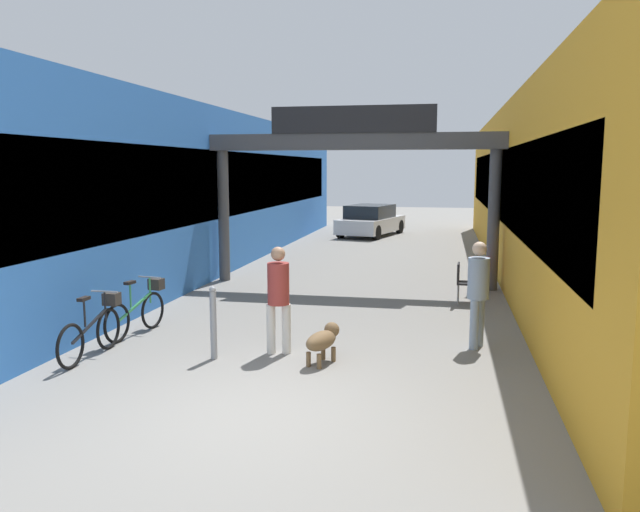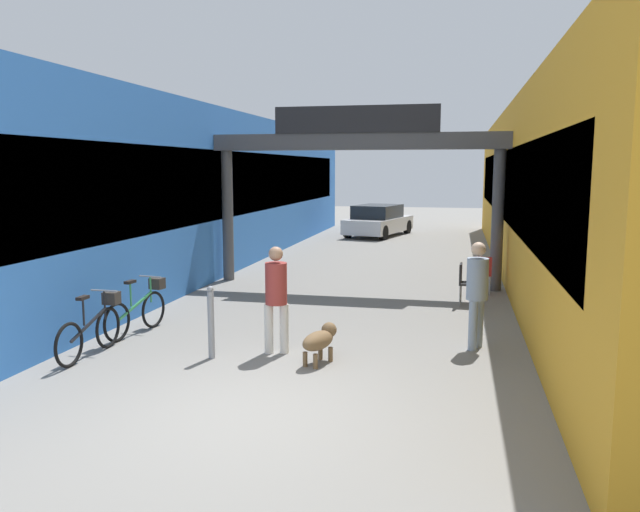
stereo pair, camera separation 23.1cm
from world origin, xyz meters
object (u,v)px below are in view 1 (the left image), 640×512
(dog_on_leash, at_px, (323,340))
(pedestrian_with_dog, at_px, (278,293))
(cafe_chair_black_nearer, at_px, (463,280))
(bollard_post_metal, at_px, (213,322))
(cafe_chair_red_farther, at_px, (479,271))
(bicycle_green_second, at_px, (139,310))
(parked_car_white, at_px, (371,221))
(bicycle_black_nearest, at_px, (94,329))
(pedestrian_companion, at_px, (478,287))

(dog_on_leash, bearing_deg, pedestrian_with_dog, 155.78)
(cafe_chair_black_nearer, bearing_deg, dog_on_leash, -115.38)
(pedestrian_with_dog, height_order, bollard_post_metal, pedestrian_with_dog)
(cafe_chair_red_farther, bearing_deg, dog_on_leash, -113.84)
(bicycle_green_second, xyz_separation_m, cafe_chair_black_nearer, (5.62, 3.53, 0.10))
(parked_car_white, bearing_deg, cafe_chair_red_farther, -72.02)
(bicycle_green_second, bearing_deg, parked_car_white, 82.82)
(bicycle_black_nearest, distance_m, parked_car_white, 18.26)
(pedestrian_companion, bearing_deg, parked_car_white, 102.45)
(bollard_post_metal, height_order, parked_car_white, parked_car_white)
(bicycle_green_second, height_order, cafe_chair_black_nearer, bicycle_green_second)
(bicycle_green_second, height_order, parked_car_white, parked_car_white)
(pedestrian_with_dog, distance_m, cafe_chair_red_farther, 6.36)
(pedestrian_companion, relative_size, bollard_post_metal, 1.54)
(dog_on_leash, height_order, cafe_chair_red_farther, cafe_chair_red_farther)
(cafe_chair_red_farther, bearing_deg, bicycle_black_nearest, -134.78)
(bicycle_black_nearest, distance_m, bicycle_green_second, 1.36)
(cafe_chair_red_farther, bearing_deg, pedestrian_with_dog, -121.58)
(bicycle_black_nearest, distance_m, cafe_chair_red_farther, 8.62)
(pedestrian_with_dog, relative_size, cafe_chair_red_farther, 1.90)
(pedestrian_companion, height_order, parked_car_white, pedestrian_companion)
(pedestrian_with_dog, xyz_separation_m, bicycle_black_nearest, (-2.75, -0.71, -0.53))
(cafe_chair_black_nearer, xyz_separation_m, parked_car_white, (-3.50, 13.25, 0.10))
(pedestrian_with_dog, xyz_separation_m, cafe_chair_red_farther, (3.32, 5.40, -0.43))
(pedestrian_companion, bearing_deg, bicycle_green_second, -177.10)
(pedestrian_companion, height_order, dog_on_leash, pedestrian_companion)
(bicycle_green_second, distance_m, bollard_post_metal, 2.12)
(bollard_post_metal, bearing_deg, dog_on_leash, 4.09)
(pedestrian_companion, relative_size, parked_car_white, 0.40)
(pedestrian_with_dog, height_order, cafe_chair_black_nearer, pedestrian_with_dog)
(bollard_post_metal, bearing_deg, pedestrian_with_dog, 27.68)
(dog_on_leash, height_order, bicycle_green_second, bicycle_green_second)
(cafe_chair_black_nearer, relative_size, cafe_chair_red_farther, 1.00)
(dog_on_leash, distance_m, cafe_chair_black_nearer, 5.01)
(dog_on_leash, relative_size, cafe_chair_black_nearer, 0.92)
(pedestrian_with_dog, distance_m, bicycle_black_nearest, 2.89)
(bicycle_black_nearest, height_order, parked_car_white, parked_car_white)
(pedestrian_companion, distance_m, cafe_chair_black_nearer, 3.27)
(pedestrian_companion, bearing_deg, pedestrian_with_dog, -163.03)
(dog_on_leash, relative_size, cafe_chair_red_farther, 0.92)
(pedestrian_with_dog, xyz_separation_m, parked_car_white, (-0.58, 17.42, -0.32))
(cafe_chair_black_nearer, bearing_deg, pedestrian_companion, -87.58)
(pedestrian_companion, xyz_separation_m, cafe_chair_black_nearer, (-0.14, 3.24, -0.45))
(bicycle_green_second, bearing_deg, pedestrian_companion, 2.90)
(pedestrian_with_dog, distance_m, parked_car_white, 17.43)
(pedestrian_companion, relative_size, bicycle_green_second, 1.03)
(bollard_post_metal, relative_size, cafe_chair_black_nearer, 1.26)
(dog_on_leash, xyz_separation_m, bicycle_green_second, (-3.47, 0.99, 0.08))
(bicycle_green_second, xyz_separation_m, parked_car_white, (2.11, 16.78, 0.21))
(pedestrian_with_dog, bearing_deg, cafe_chair_black_nearer, 54.97)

